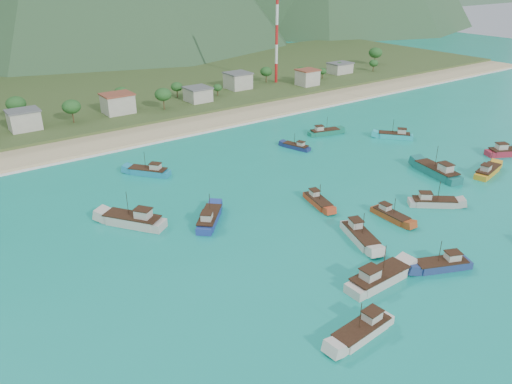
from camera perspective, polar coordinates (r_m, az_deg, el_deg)
ground at (r=101.30m, az=8.38°, el=-4.28°), size 600.00×600.00×0.00m
beach at (r=162.35m, az=-11.31°, el=6.78°), size 400.00×18.00×1.20m
land at (r=217.54m, az=-18.37°, el=10.54°), size 400.00×110.00×2.40m
surf_line at (r=154.15m, az=-9.78°, el=5.94°), size 400.00×2.50×0.08m
village at (r=185.35m, az=-11.98°, el=10.38°), size 209.49×20.46×6.36m
vegetation at (r=180.23m, az=-16.80°, el=9.75°), size 277.84×26.21×9.03m
radio_tower at (r=218.05m, az=2.40°, el=18.56°), size 1.20×1.20×47.63m
boat_0 at (r=128.68m, az=-12.15°, el=2.28°), size 9.14×10.40×6.35m
boat_1 at (r=104.47m, az=-13.81°, el=-3.19°), size 10.74×12.92×7.74m
boat_2 at (r=132.99m, az=20.00°, el=2.18°), size 6.71×14.01×7.96m
boat_3 at (r=158.73m, az=15.58°, el=6.21°), size 9.13×9.98×6.19m
boat_5 at (r=116.35m, az=19.60°, el=-1.15°), size 10.01×8.96×6.15m
boat_8 at (r=102.98m, az=-5.36°, el=-3.10°), size 9.94×10.31×6.53m
boat_10 at (r=138.79m, az=24.95°, el=2.12°), size 11.21×5.44×6.37m
boat_13 at (r=75.59m, az=12.06°, el=-15.23°), size 11.01×3.99×6.38m
boat_15 at (r=157.73m, az=7.81°, el=6.77°), size 10.52×5.48×5.97m
boat_17 at (r=98.41m, az=11.78°, el=-4.95°), size 6.87×11.59×6.58m
boat_19 at (r=107.99m, az=15.13°, el=-2.64°), size 3.03×9.24×5.40m
boat_20 at (r=144.45m, az=4.62°, el=5.15°), size 4.76×8.73×4.95m
boat_22 at (r=155.47m, az=26.80°, el=4.09°), size 12.11×8.42×6.98m
boat_23 at (r=86.44m, az=13.82°, el=-9.59°), size 12.58×3.89×7.40m
boat_26 at (r=93.64m, az=20.45°, el=-7.83°), size 10.60×6.85×6.05m
boat_27 at (r=111.16m, az=7.08°, el=-1.10°), size 4.89×9.71×5.51m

